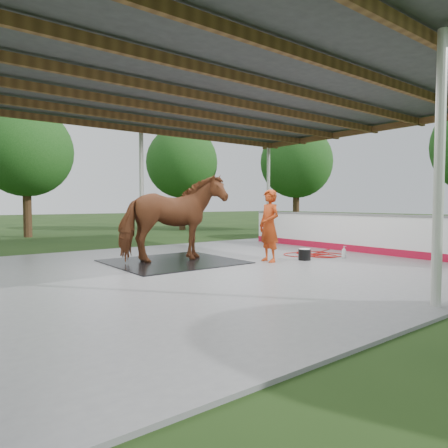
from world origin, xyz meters
TOP-DOWN VIEW (x-y plane):
  - ground at (0.00, 0.00)m, footprint 100.00×100.00m
  - concrete_slab at (0.00, 0.00)m, footprint 12.00×10.00m
  - pavilion_structure at (0.00, -0.00)m, footprint 12.60×10.60m
  - dasher_board at (4.60, 0.00)m, footprint 0.16×8.00m
  - tree_belt at (0.30, 0.90)m, footprint 28.00×28.00m
  - rubber_mat at (-0.83, 1.26)m, footprint 2.98×2.79m
  - horse at (-0.83, 1.26)m, footprint 2.71×1.54m
  - handler at (1.10, -0.15)m, footprint 0.49×0.69m
  - wash_bucket at (2.03, -0.49)m, footprint 0.32×0.32m
  - soap_bottle_a at (3.15, -0.88)m, footprint 0.17×0.17m
  - soap_bottle_b at (2.41, -0.14)m, footprint 0.11×0.11m
  - hose_coil at (3.07, 0.03)m, footprint 2.23×1.44m

SIDE VIEW (x-z plane):
  - ground at x=0.00m, z-range 0.00..0.00m
  - concrete_slab at x=0.00m, z-range 0.00..0.05m
  - rubber_mat at x=-0.83m, z-range 0.05..0.07m
  - hose_coil at x=3.07m, z-range 0.05..0.07m
  - soap_bottle_b at x=2.41m, z-range 0.05..0.25m
  - wash_bucket at x=2.03m, z-range 0.05..0.35m
  - soap_bottle_a at x=3.15m, z-range 0.05..0.37m
  - dasher_board at x=4.60m, z-range 0.02..1.17m
  - handler at x=1.10m, z-range 0.05..1.85m
  - horse at x=-0.83m, z-range 0.07..2.23m
  - tree_belt at x=0.30m, z-range 0.89..6.69m
  - pavilion_structure at x=0.00m, z-range 1.94..5.99m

